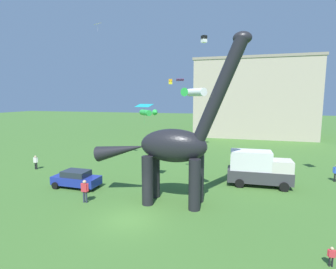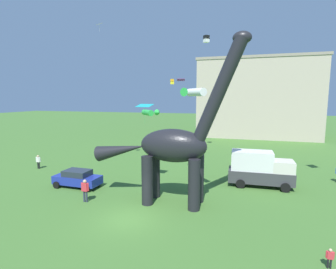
% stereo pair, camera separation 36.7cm
% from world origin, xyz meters
% --- Properties ---
extents(ground_plane, '(240.00, 240.00, 0.00)m').
position_xyz_m(ground_plane, '(0.00, 0.00, 0.00)').
color(ground_plane, '#42702D').
extents(dinosaur_sculpture, '(11.77, 2.49, 12.30)m').
position_xyz_m(dinosaur_sculpture, '(2.02, 3.52, 4.45)').
color(dinosaur_sculpture, black).
rests_on(dinosaur_sculpture, ground_plane).
extents(parked_sedan_left, '(4.23, 2.01, 1.55)m').
position_xyz_m(parked_sedan_left, '(-7.15, 4.54, 0.81)').
color(parked_sedan_left, navy).
rests_on(parked_sedan_left, ground_plane).
extents(parked_box_truck, '(5.66, 2.38, 3.20)m').
position_xyz_m(parked_box_truck, '(8.49, 9.51, 1.65)').
color(parked_box_truck, '#38383D').
rests_on(parked_box_truck, ground_plane).
extents(person_far_spectator, '(0.37, 0.16, 0.99)m').
position_xyz_m(person_far_spectator, '(11.25, -1.94, 0.60)').
color(person_far_spectator, black).
rests_on(person_far_spectator, ground_plane).
extents(person_watching_child, '(0.59, 0.26, 1.57)m').
position_xyz_m(person_watching_child, '(-15.19, 8.58, 0.95)').
color(person_watching_child, black).
rests_on(person_watching_child, ground_plane).
extents(person_vendor_side, '(0.66, 0.29, 1.78)m').
position_xyz_m(person_vendor_side, '(-4.42, 1.71, 1.08)').
color(person_vendor_side, '#2D3347').
rests_on(person_vendor_side, ground_plane).
extents(kite_apex, '(0.82, 0.68, 0.19)m').
position_xyz_m(kite_apex, '(1.39, 8.48, 9.58)').
color(kite_apex, purple).
extents(kite_mid_left, '(0.78, 0.67, 0.87)m').
position_xyz_m(kite_mid_left, '(-7.87, 10.40, 15.57)').
color(kite_mid_left, yellow).
extents(kite_far_right, '(0.87, 0.87, 0.88)m').
position_xyz_m(kite_far_right, '(1.67, 20.93, 15.66)').
color(kite_far_right, black).
extents(kite_drifting, '(1.47, 1.16, 1.69)m').
position_xyz_m(kite_drifting, '(-1.22, 6.15, 7.30)').
color(kite_drifting, '#19B2B7').
extents(kite_near_high, '(2.73, 2.68, 0.77)m').
position_xyz_m(kite_near_high, '(-4.85, 16.93, 6.09)').
color(kite_near_high, green).
extents(kite_near_low, '(0.51, 0.51, 0.59)m').
position_xyz_m(kite_near_low, '(-1.20, 14.69, 9.82)').
color(kite_near_low, orange).
extents(kite_far_left, '(2.13, 2.09, 0.60)m').
position_xyz_m(kite_far_left, '(3.47, 3.86, 8.37)').
color(kite_far_left, white).
extents(background_building_block, '(23.76, 11.80, 15.83)m').
position_xyz_m(background_building_block, '(8.93, 43.27, 7.92)').
color(background_building_block, '#B7A893').
rests_on(background_building_block, ground_plane).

